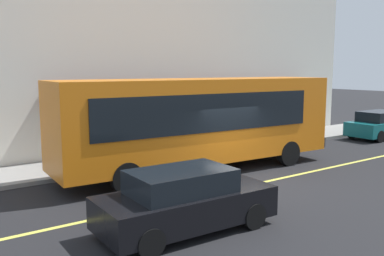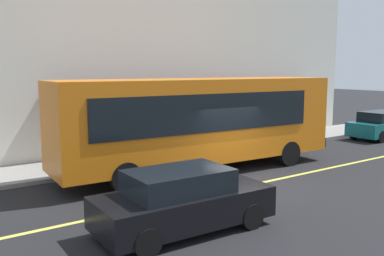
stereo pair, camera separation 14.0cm
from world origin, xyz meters
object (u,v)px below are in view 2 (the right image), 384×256
object	(u,v)px
bus	(201,119)
car_teal	(382,125)
traffic_light	(197,100)
car_black	(183,201)

from	to	relation	value
bus	car_teal	size ratio (longest dim) A/B	2.60
traffic_light	car_black	size ratio (longest dim) A/B	0.74
traffic_light	car_teal	xyz separation A→B (m)	(11.37, -1.94, -1.79)
car_teal	car_black	bearing A→B (deg)	-163.85
car_black	traffic_light	bearing A→B (deg)	52.09
bus	car_teal	xyz separation A→B (m)	(12.78, 0.30, -1.24)
traffic_light	car_teal	bearing A→B (deg)	-9.69
bus	car_black	size ratio (longest dim) A/B	2.58
traffic_light	car_teal	world-z (taller)	traffic_light
car_black	car_teal	xyz separation A→B (m)	(16.63, 4.82, 0.00)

